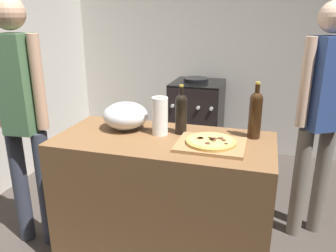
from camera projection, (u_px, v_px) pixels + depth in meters
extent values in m
cube|color=#3F3833|center=(191.00, 204.00, 3.07)|extent=(4.15, 3.40, 0.02)
cube|color=beige|center=(220.00, 43.00, 3.98)|extent=(4.15, 0.10, 2.60)
cube|color=beige|center=(2.00, 51.00, 3.14)|extent=(0.10, 3.40, 2.60)
cube|color=brown|center=(164.00, 201.00, 2.26)|extent=(1.37, 0.65, 0.89)
cube|color=#9E7247|center=(211.00, 145.00, 1.99)|extent=(0.40, 0.32, 0.02)
cylinder|color=tan|center=(211.00, 142.00, 1.98)|extent=(0.30, 0.30, 0.02)
cylinder|color=#EAC660|center=(211.00, 140.00, 1.98)|extent=(0.26, 0.26, 0.00)
cylinder|color=brown|center=(211.00, 139.00, 1.98)|extent=(0.02, 0.02, 0.01)
cylinder|color=brown|center=(208.00, 143.00, 1.92)|extent=(0.03, 0.03, 0.01)
cylinder|color=brown|center=(226.00, 144.00, 1.91)|extent=(0.02, 0.02, 0.01)
cylinder|color=brown|center=(200.00, 138.00, 2.00)|extent=(0.04, 0.04, 0.01)
cylinder|color=brown|center=(214.00, 139.00, 1.99)|extent=(0.04, 0.04, 0.01)
cylinder|color=brown|center=(210.00, 138.00, 2.01)|extent=(0.02, 0.02, 0.01)
cylinder|color=brown|center=(212.00, 140.00, 1.98)|extent=(0.03, 0.03, 0.01)
cylinder|color=brown|center=(214.00, 141.00, 1.96)|extent=(0.03, 0.03, 0.01)
cylinder|color=brown|center=(201.00, 138.00, 2.00)|extent=(0.03, 0.03, 0.01)
cylinder|color=brown|center=(224.00, 140.00, 1.96)|extent=(0.03, 0.03, 0.01)
cylinder|color=brown|center=(221.00, 138.00, 1.99)|extent=(0.04, 0.04, 0.01)
cylinder|color=#B2B2B7|center=(126.00, 128.00, 2.30)|extent=(0.13, 0.13, 0.01)
ellipsoid|color=silver|center=(126.00, 115.00, 2.27)|extent=(0.30, 0.30, 0.18)
cylinder|color=white|center=(160.00, 116.00, 2.16)|extent=(0.10, 0.10, 0.24)
cylinder|color=#997551|center=(160.00, 116.00, 2.16)|extent=(0.03, 0.03, 0.25)
cylinder|color=#331E0F|center=(255.00, 118.00, 2.09)|extent=(0.08, 0.08, 0.25)
sphere|color=#331E0F|center=(257.00, 99.00, 2.05)|extent=(0.08, 0.08, 0.08)
cylinder|color=#331E0F|center=(257.00, 89.00, 2.04)|extent=(0.03, 0.03, 0.07)
cylinder|color=gold|center=(258.00, 83.00, 2.02)|extent=(0.03, 0.03, 0.01)
cylinder|color=black|center=(181.00, 117.00, 2.17)|extent=(0.08, 0.08, 0.22)
sphere|color=black|center=(181.00, 100.00, 2.14)|extent=(0.08, 0.08, 0.08)
cylinder|color=black|center=(181.00, 92.00, 2.12)|extent=(0.02, 0.02, 0.06)
cylinder|color=gold|center=(181.00, 86.00, 2.11)|extent=(0.03, 0.03, 0.01)
cube|color=black|center=(197.00, 121.00, 3.93)|extent=(0.56, 0.59, 0.89)
cube|color=black|center=(198.00, 83.00, 3.79)|extent=(0.56, 0.59, 0.02)
cylinder|color=silver|center=(172.00, 106.00, 3.63)|extent=(0.04, 0.02, 0.04)
cylinder|color=silver|center=(185.00, 107.00, 3.59)|extent=(0.04, 0.02, 0.04)
cylinder|color=silver|center=(198.00, 108.00, 3.55)|extent=(0.04, 0.02, 0.04)
cylinder|color=silver|center=(211.00, 109.00, 3.52)|extent=(0.04, 0.02, 0.04)
cylinder|color=black|center=(196.00, 80.00, 3.80)|extent=(0.28, 0.28, 0.04)
cylinder|color=#383D4C|center=(21.00, 187.00, 2.46)|extent=(0.11, 0.11, 0.87)
cylinder|color=#383D4C|center=(46.00, 189.00, 2.43)|extent=(0.11, 0.11, 0.87)
cube|color=#4C724C|center=(18.00, 85.00, 2.20)|extent=(0.21, 0.22, 0.65)
cylinder|color=tan|center=(38.00, 83.00, 2.17)|extent=(0.08, 0.08, 0.62)
sphere|color=tan|center=(8.00, 13.00, 2.06)|extent=(0.21, 0.21, 0.21)
cylinder|color=slate|center=(321.00, 181.00, 2.57)|extent=(0.11, 0.11, 0.85)
cylinder|color=slate|center=(299.00, 184.00, 2.52)|extent=(0.11, 0.11, 0.85)
cube|color=#334C8C|center=(325.00, 84.00, 2.31)|extent=(0.28, 0.28, 0.64)
cylinder|color=beige|center=(306.00, 83.00, 2.27)|extent=(0.08, 0.08, 0.61)
sphere|color=beige|center=(335.00, 17.00, 2.17)|extent=(0.21, 0.21, 0.21)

